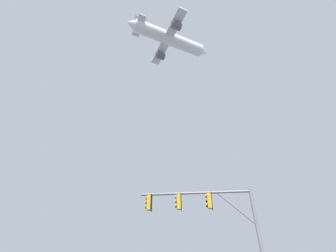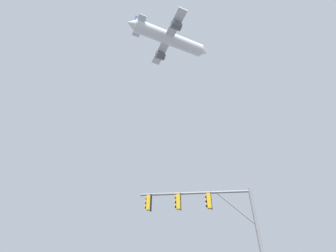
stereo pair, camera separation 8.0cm
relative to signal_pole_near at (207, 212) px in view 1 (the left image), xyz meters
The scene contains 2 objects.
signal_pole_near is the anchor object (origin of this frame).
airplane 46.84m from the signal_pole_near, 94.46° to the left, with size 20.02×15.46×5.65m.
Camera 1 is at (-0.29, -6.14, 1.67)m, focal length 24.11 mm.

